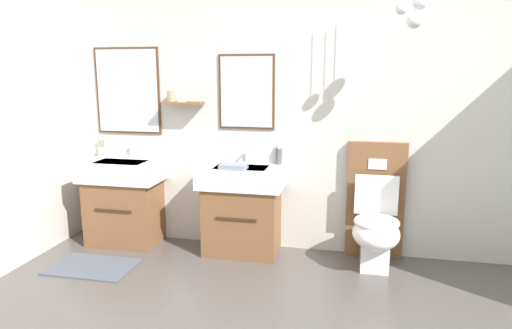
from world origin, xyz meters
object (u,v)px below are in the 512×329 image
at_px(soap_dispenser, 279,156).
at_px(vanity_sink_left, 124,200).
at_px(vanity_sink_right, 242,207).
at_px(folded_hand_towel, 233,167).
at_px(toilet, 375,220).
at_px(toothbrush_cup, 102,151).

bearing_deg(soap_dispenser, vanity_sink_left, -173.54).
distance_m(vanity_sink_right, folded_hand_towel, 0.41).
bearing_deg(vanity_sink_left, toilet, -0.27).
xyz_separation_m(vanity_sink_right, toilet, (1.13, -0.01, -0.04)).
xyz_separation_m(vanity_sink_left, vanity_sink_right, (1.12, 0.00, 0.00)).
bearing_deg(vanity_sink_left, folded_hand_towel, -6.80).
bearing_deg(vanity_sink_right, soap_dispenser, 28.75).
height_order(toilet, folded_hand_towel, toilet).
relative_size(vanity_sink_left, soap_dispenser, 4.45).
bearing_deg(vanity_sink_right, toothbrush_cup, 173.90).
relative_size(toothbrush_cup, folded_hand_towel, 0.90).
relative_size(toothbrush_cup, soap_dispenser, 1.13).
distance_m(vanity_sink_left, toothbrush_cup, 0.53).
bearing_deg(soap_dispenser, folded_hand_towel, -138.93).
relative_size(vanity_sink_left, toilet, 0.78).
distance_m(vanity_sink_right, toothbrush_cup, 1.47).
distance_m(toothbrush_cup, soap_dispenser, 1.70).
xyz_separation_m(toilet, toothbrush_cup, (-2.53, 0.16, 0.46)).
distance_m(vanity_sink_left, soap_dispenser, 1.49).
relative_size(vanity_sink_left, toothbrush_cup, 3.94).
bearing_deg(toothbrush_cup, folded_hand_towel, -11.57).
height_order(vanity_sink_left, toothbrush_cup, toothbrush_cup).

